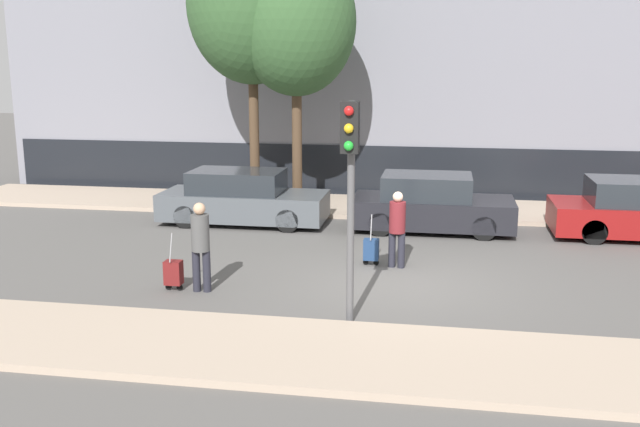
% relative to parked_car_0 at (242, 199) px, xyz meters
% --- Properties ---
extents(ground_plane, '(80.00, 80.00, 0.00)m').
position_rel_parked_car_0_xyz_m(ground_plane, '(4.53, -4.55, -0.66)').
color(ground_plane, '#565451').
extents(sidewalk_near, '(28.00, 2.50, 0.12)m').
position_rel_parked_car_0_xyz_m(sidewalk_near, '(4.53, -8.30, -0.60)').
color(sidewalk_near, tan).
rests_on(sidewalk_near, ground_plane).
extents(sidewalk_far, '(28.00, 3.00, 0.12)m').
position_rel_parked_car_0_xyz_m(sidewalk_far, '(4.53, 2.45, -0.60)').
color(sidewalk_far, tan).
rests_on(sidewalk_far, ground_plane).
extents(building_facade, '(28.00, 2.22, 10.64)m').
position_rel_parked_car_0_xyz_m(building_facade, '(4.53, 5.73, 4.64)').
color(building_facade, slate).
rests_on(building_facade, ground_plane).
extents(parked_car_0, '(4.38, 1.74, 1.43)m').
position_rel_parked_car_0_xyz_m(parked_car_0, '(0.00, 0.00, 0.00)').
color(parked_car_0, '#4C5156').
rests_on(parked_car_0, ground_plane).
extents(parked_car_1, '(4.06, 1.79, 1.45)m').
position_rel_parked_car_0_xyz_m(parked_car_1, '(4.97, 0.04, 0.01)').
color(parked_car_1, black).
rests_on(parked_car_1, ground_plane).
extents(pedestrian_left, '(0.35, 0.34, 1.71)m').
position_rel_parked_car_0_xyz_m(pedestrian_left, '(0.83, -5.66, 0.31)').
color(pedestrian_left, '#23232D').
rests_on(pedestrian_left, ground_plane).
extents(trolley_left, '(0.34, 0.29, 1.12)m').
position_rel_parked_car_0_xyz_m(trolley_left, '(0.28, -5.69, -0.32)').
color(trolley_left, maroon).
rests_on(trolley_left, ground_plane).
extents(pedestrian_right, '(0.35, 0.34, 1.62)m').
position_rel_parked_car_0_xyz_m(pedestrian_right, '(4.34, -3.43, 0.25)').
color(pedestrian_right, '#23232D').
rests_on(pedestrian_right, ground_plane).
extents(trolley_right, '(0.34, 0.29, 1.11)m').
position_rel_parked_car_0_xyz_m(trolley_right, '(3.79, -3.36, -0.32)').
color(trolley_right, navy).
rests_on(trolley_right, ground_plane).
extents(traffic_light, '(0.28, 0.47, 3.66)m').
position_rel_parked_car_0_xyz_m(traffic_light, '(3.79, -6.91, 1.95)').
color(traffic_light, '#515154').
rests_on(traffic_light, ground_plane).
extents(bare_tree_near_crossing, '(3.62, 3.62, 7.89)m').
position_rel_parked_car_0_xyz_m(bare_tree_near_crossing, '(-0.18, 2.02, 5.12)').
color(bare_tree_near_crossing, '#4C3826').
rests_on(bare_tree_near_crossing, sidewalk_far).
extents(bare_tree_down_street, '(3.30, 3.30, 7.19)m').
position_rel_parked_car_0_xyz_m(bare_tree_down_street, '(1.13, 1.78, 4.61)').
color(bare_tree_down_street, '#4C3826').
rests_on(bare_tree_down_street, sidewalk_far).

